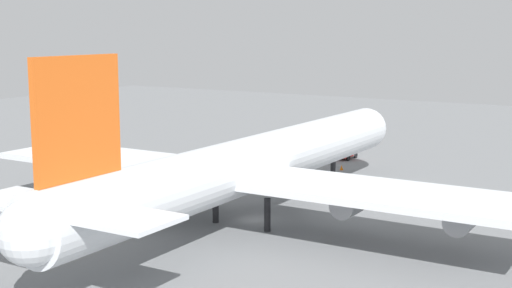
{
  "coord_description": "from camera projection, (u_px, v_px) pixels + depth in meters",
  "views": [
    {
      "loc": [
        -65.46,
        -39.62,
        21.17
      ],
      "look_at": [
        0.0,
        0.0,
        8.61
      ],
      "focal_mm": 49.63,
      "sensor_mm": 36.0,
      "label": 1
    }
  ],
  "objects": [
    {
      "name": "ground_plane",
      "position": [
        256.0,
        220.0,
        78.93
      ],
      "size": [
        273.74,
        273.74,
        0.0
      ],
      "primitive_type": "plane",
      "color": "slate"
    },
    {
      "name": "cargo_airplane",
      "position": [
        254.0,
        164.0,
        77.48
      ],
      "size": [
        68.44,
        63.64,
        19.14
      ],
      "color": "silver",
      "rests_on": "ground_plane"
    },
    {
      "name": "baggage_tug",
      "position": [
        346.0,
        152.0,
        115.96
      ],
      "size": [
        4.62,
        2.85,
        2.15
      ],
      "color": "silver",
      "rests_on": "ground_plane"
    },
    {
      "name": "safety_cone_nose",
      "position": [
        342.0,
        168.0,
        106.67
      ],
      "size": [
        0.53,
        0.53,
        0.76
      ],
      "primitive_type": "cone",
      "color": "orange",
      "rests_on": "ground_plane"
    }
  ]
}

